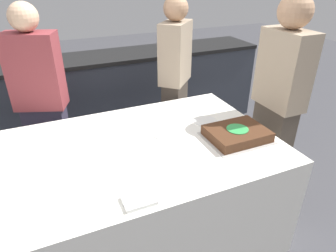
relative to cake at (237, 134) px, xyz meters
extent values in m
plane|color=#424247|center=(-0.84, 0.17, -0.80)|extent=(14.00, 14.00, 0.00)
cube|color=#333842|center=(-0.84, 1.82, -0.36)|extent=(4.40, 0.55, 0.88)
cube|color=black|center=(-0.84, 1.82, 0.10)|extent=(4.40, 0.58, 0.04)
cube|color=white|center=(-0.84, 0.17, -0.42)|extent=(2.20, 1.15, 0.77)
cube|color=#B7B2AD|center=(0.00, 0.00, -0.03)|extent=(0.42, 0.33, 0.00)
cube|color=#472816|center=(0.00, 0.00, 0.00)|extent=(0.38, 0.29, 0.06)
cylinder|color=green|center=(0.00, 0.00, 0.04)|extent=(0.14, 0.14, 0.00)
cylinder|color=white|center=(-0.07, 0.29, -0.03)|extent=(0.18, 0.18, 0.00)
cylinder|color=white|center=(-0.41, 0.25, -0.03)|extent=(0.18, 0.18, 0.00)
cube|color=white|center=(-0.79, -0.31, -0.02)|extent=(0.16, 0.12, 0.02)
cube|color=#4C4238|center=(0.00, 0.97, -0.38)|extent=(0.32, 0.32, 0.84)
cube|color=tan|center=(0.00, 0.97, 0.30)|extent=(0.38, 0.39, 0.52)
sphere|color=tan|center=(0.00, 0.97, 0.67)|extent=(0.21, 0.21, 0.21)
cube|color=#4C4238|center=(0.48, 0.17, -0.38)|extent=(0.16, 0.32, 0.85)
cube|color=tan|center=(0.48, 0.17, 0.32)|extent=(0.20, 0.37, 0.55)
sphere|color=tan|center=(0.48, 0.17, 0.71)|extent=(0.23, 0.23, 0.23)
cube|color=#383347|center=(-1.14, 0.97, -0.40)|extent=(0.35, 0.26, 0.81)
cube|color=brown|center=(-1.14, 0.97, 0.28)|extent=(0.42, 0.32, 0.56)
sphere|color=#D8AD89|center=(-1.14, 0.97, 0.67)|extent=(0.20, 0.20, 0.20)
camera|label=1|loc=(-1.10, -1.38, 0.98)|focal=32.00mm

